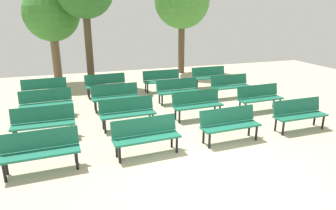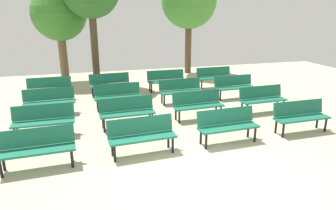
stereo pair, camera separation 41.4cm
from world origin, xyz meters
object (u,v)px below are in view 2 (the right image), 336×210
Objects in this scene: bench_r2_c3 at (234,85)px; bench_r2_c0 at (49,100)px; bench_r1_c1 at (127,110)px; tree_2 at (189,1)px; bench_r1_c0 at (44,119)px; bench_r3_c3 at (214,76)px; bench_r2_c2 at (181,89)px; bench_r0_c2 at (227,124)px; bench_r3_c2 at (166,79)px; bench_r1_c2 at (198,103)px; bench_r3_c0 at (49,87)px; bench_r0_c3 at (300,115)px; bench_r0_c1 at (142,134)px; tree_0 at (59,14)px; bench_r3_c1 at (110,83)px; bench_r2_c1 at (118,95)px; bench_r1_c3 at (262,98)px; bench_r0_c0 at (37,146)px.

bench_r2_c0 is at bearing 179.32° from bench_r2_c3.
tree_2 is at bearing 56.67° from bench_r1_c1.
bench_r1_c0 is 7.76m from bench_r3_c3.
bench_r0_c2 is at bearing -90.08° from bench_r2_c2.
bench_r2_c2 is at bearing 38.29° from bench_r1_c1.
tree_2 is (2.16, 3.43, 3.23)m from bench_r3_c2.
bench_r3_c2 is at bearing -179.07° from bench_r3_c3.
bench_r1_c2 is 5.79m from bench_r3_c0.
bench_r0_c3 is at bearing -39.38° from bench_r1_c2.
tree_0 is at bearing 100.45° from bench_r0_c1.
bench_r1_c2 is (2.25, 0.11, 0.00)m from bench_r1_c1.
bench_r2_c3 is 6.12m from tree_2.
bench_r2_c2 is 1.00× the size of bench_r3_c0.
bench_r1_c0 and bench_r1_c2 have the same top height.
bench_r3_c3 is 4.65m from tree_2.
tree_0 reaches higher than bench_r3_c0.
bench_r3_c1 and bench_r3_c2 have the same top height.
bench_r2_c1 and bench_r3_c3 have the same top height.
tree_0 is (-4.28, 4.66, 2.61)m from bench_r2_c2.
bench_r2_c1 is 0.31× the size of tree_2.
bench_r2_c3 is 1.00× the size of bench_r3_c3.
tree_0 reaches higher than bench_r1_c2.
bench_r0_c1 is 4.30m from bench_r2_c0.
bench_r3_c0 is 8.35m from tree_2.
bench_r0_c1 and bench_r1_c0 have the same top height.
bench_r1_c2 is (-2.39, 1.79, 0.00)m from bench_r0_c3.
bench_r2_c1 is at bearing 40.94° from bench_r1_c0.
bench_r1_c3 is 4.27m from bench_r3_c2.
tree_2 is (4.52, 3.49, 3.23)m from bench_r3_c1.
tree_0 is at bearing 145.11° from bench_r3_c2.
tree_2 is (-0.21, 6.99, 3.23)m from bench_r1_c3.
bench_r0_c2 is 5.83m from bench_r2_c0.
bench_r2_c2 is at bearing 1.90° from bench_r2_c1.
bench_r0_c0 is 8.75m from bench_r3_c3.
bench_r0_c1 is at bearing -1.18° from bench_r0_c0.
bench_r0_c0 and bench_r3_c0 have the same top height.
bench_r0_c0 and bench_r0_c2 have the same top height.
bench_r1_c1 is at bearing -40.67° from bench_r2_c0.
bench_r0_c3 is at bearing -0.47° from bench_r0_c2.
bench_r0_c3 and bench_r3_c3 have the same top height.
bench_r0_c3 is 0.31× the size of tree_2.
bench_r2_c1 is (2.20, 1.93, 0.00)m from bench_r1_c0.
bench_r3_c3 is (4.45, 3.77, 0.00)m from bench_r1_c1.
bench_r0_c2 is at bearing -102.74° from tree_2.
bench_r3_c0 and bench_r3_c1 have the same top height.
bench_r1_c0 is 0.99× the size of bench_r1_c2.
bench_r3_c1 is (-4.63, 1.71, 0.00)m from bench_r2_c3.
tree_0 is at bearing 120.86° from bench_r1_c2.
bench_r1_c0 is (-2.36, 1.70, 0.00)m from bench_r0_c1.
bench_r1_c2 is at bearing -91.86° from bench_r2_c2.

